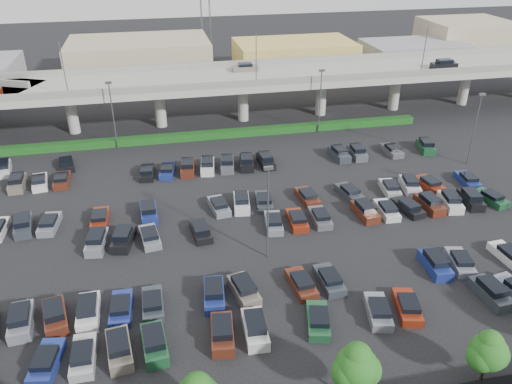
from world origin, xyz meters
TOP-DOWN VIEW (x-y plane):
  - ground at (0.00, 0.00)m, footprint 280.00×280.00m
  - overpass at (-0.21, 31.98)m, footprint 150.00×13.00m
  - hedge at (0.00, 25.00)m, footprint 66.00×1.60m
  - tree_row at (0.70, -26.53)m, footprint 65.07×3.66m
  - parked_cars at (-0.95, -3.59)m, footprint 63.22×41.69m
  - light_poles at (-4.13, 2.00)m, footprint 66.90×48.38m
  - distant_buildings at (12.38, 61.81)m, footprint 138.00×24.00m

SIDE VIEW (x-z plane):
  - ground at x=0.00m, z-range 0.00..0.00m
  - hedge at x=0.00m, z-range 0.00..1.10m
  - parked_cars at x=-0.95m, z-range -0.20..1.47m
  - tree_row at x=0.70m, z-range 0.55..6.49m
  - distant_buildings at x=12.38m, z-range -0.76..8.24m
  - light_poles at x=-4.13m, z-range 1.09..11.39m
  - overpass at x=-0.21m, z-range -0.93..14.87m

